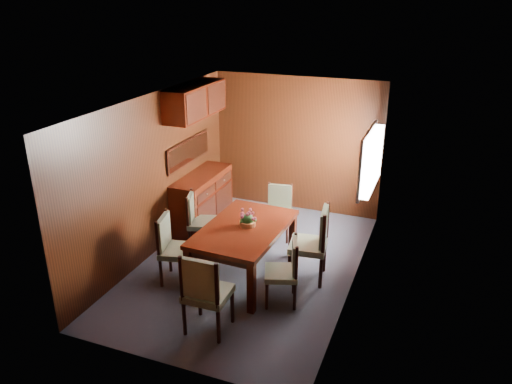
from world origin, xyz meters
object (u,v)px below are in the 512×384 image
at_px(sideboard, 202,200).
at_px(chair_head, 205,290).
at_px(chair_left_near, 172,245).
at_px(flower_centerpiece, 248,218).
at_px(chair_right_near, 286,268).
at_px(dining_table, 244,234).

relative_size(sideboard, chair_head, 1.34).
xyz_separation_m(chair_left_near, flower_centerpiece, (0.90, 0.49, 0.34)).
xyz_separation_m(sideboard, flower_centerpiece, (1.33, -1.24, 0.43)).
bearing_deg(chair_head, sideboard, 116.13).
bearing_deg(flower_centerpiece, sideboard, 137.04).
relative_size(chair_right_near, chair_head, 0.85).
xyz_separation_m(chair_right_near, chair_head, (-0.67, -0.94, 0.09)).
relative_size(dining_table, flower_centerpiece, 6.98).
distance_m(chair_right_near, flower_centerpiece, 0.91).
bearing_deg(dining_table, chair_left_near, -150.55).
bearing_deg(flower_centerpiece, chair_right_near, -31.66).
relative_size(sideboard, chair_left_near, 1.44).
relative_size(dining_table, chair_right_near, 1.87).
height_order(sideboard, chair_left_near, chair_left_near).
bearing_deg(chair_head, flower_centerpiece, 89.83).
bearing_deg(chair_left_near, chair_head, 34.11).
bearing_deg(chair_left_near, chair_right_near, 79.51).
distance_m(sideboard, chair_head, 2.94).
height_order(sideboard, chair_right_near, sideboard).
bearing_deg(flower_centerpiece, dining_table, -126.39).
bearing_deg(chair_left_near, dining_table, 104.51).
bearing_deg(chair_head, dining_table, 91.34).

